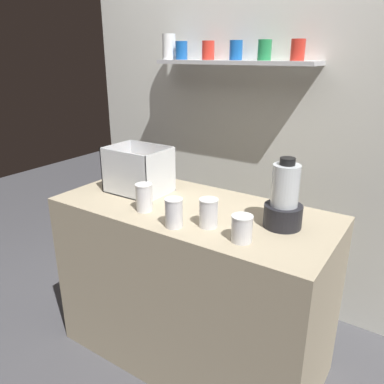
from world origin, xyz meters
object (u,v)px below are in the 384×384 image
(blender_pitcher, at_px, (284,201))
(juice_cup_pomegranate_far_left, at_px, (144,199))
(carrot_display_bin, at_px, (139,178))
(juice_cup_carrot_left, at_px, (174,215))
(juice_cup_beet_middle, at_px, (209,214))
(juice_cup_orange_right, at_px, (242,230))

(blender_pitcher, bearing_deg, juice_cup_pomegranate_far_left, -162.30)
(carrot_display_bin, height_order, juice_cup_carrot_left, carrot_display_bin)
(carrot_display_bin, height_order, juice_cup_beet_middle, carrot_display_bin)
(carrot_display_bin, distance_m, juice_cup_beet_middle, 0.58)
(juice_cup_pomegranate_far_left, bearing_deg, carrot_display_bin, 136.37)
(juice_cup_pomegranate_far_left, xyz_separation_m, juice_cup_orange_right, (0.53, -0.03, -0.01))
(juice_cup_beet_middle, distance_m, juice_cup_orange_right, 0.19)
(blender_pitcher, xyz_separation_m, juice_cup_carrot_left, (-0.39, -0.27, -0.06))
(juice_cup_carrot_left, bearing_deg, juice_cup_pomegranate_far_left, 163.27)
(juice_cup_orange_right, bearing_deg, juice_cup_beet_middle, 166.47)
(carrot_display_bin, distance_m, blender_pitcher, 0.82)
(juice_cup_orange_right, bearing_deg, juice_cup_carrot_left, -172.47)
(juice_cup_pomegranate_far_left, bearing_deg, juice_cup_orange_right, -2.92)
(carrot_display_bin, height_order, juice_cup_orange_right, carrot_display_bin)
(blender_pitcher, height_order, juice_cup_carrot_left, blender_pitcher)
(carrot_display_bin, height_order, juice_cup_pomegranate_far_left, carrot_display_bin)
(blender_pitcher, height_order, juice_cup_pomegranate_far_left, blender_pitcher)
(blender_pitcher, distance_m, juice_cup_orange_right, 0.25)
(juice_cup_carrot_left, relative_size, juice_cup_beet_middle, 1.02)
(carrot_display_bin, distance_m, juice_cup_orange_right, 0.77)
(juice_cup_beet_middle, bearing_deg, juice_cup_pomegranate_far_left, -177.25)
(carrot_display_bin, xyz_separation_m, blender_pitcher, (0.82, 0.00, 0.04))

